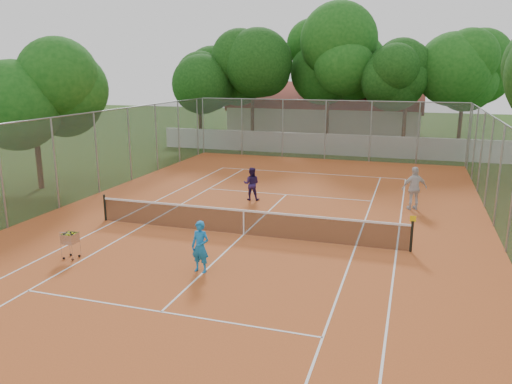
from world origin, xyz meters
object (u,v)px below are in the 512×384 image
(tennis_net, at_px, (244,222))
(player_far_left, at_px, (251,184))
(ball_hopper, at_px, (71,245))
(player_near, at_px, (200,247))
(player_far_right, at_px, (414,188))
(clubhouse, at_px, (327,112))

(tennis_net, distance_m, player_far_left, 5.12)
(tennis_net, relative_size, ball_hopper, 12.64)
(tennis_net, bearing_deg, player_near, -91.56)
(player_far_right, bearing_deg, tennis_net, 19.38)
(player_far_right, bearing_deg, clubhouse, -94.74)
(tennis_net, xyz_separation_m, player_far_right, (5.95, 5.52, 0.46))
(clubhouse, height_order, player_near, clubhouse)
(tennis_net, bearing_deg, clubhouse, 93.95)
(player_near, bearing_deg, tennis_net, 95.22)
(tennis_net, height_order, ball_hopper, tennis_net)
(player_far_left, relative_size, ball_hopper, 1.65)
(player_near, relative_size, ball_hopper, 1.69)
(player_near, bearing_deg, player_far_left, 104.80)
(player_far_right, bearing_deg, ball_hopper, 18.74)
(player_far_right, relative_size, ball_hopper, 2.02)
(player_far_left, bearing_deg, player_near, 88.47)
(clubhouse, xyz_separation_m, player_far_right, (7.95, -23.48, -1.23))
(tennis_net, bearing_deg, player_far_left, 104.93)
(player_near, xyz_separation_m, ball_hopper, (-4.43, -0.29, -0.32))
(clubhouse, height_order, player_far_left, clubhouse)
(tennis_net, xyz_separation_m, ball_hopper, (-4.53, -3.98, -0.02))
(clubhouse, bearing_deg, ball_hopper, -94.38)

